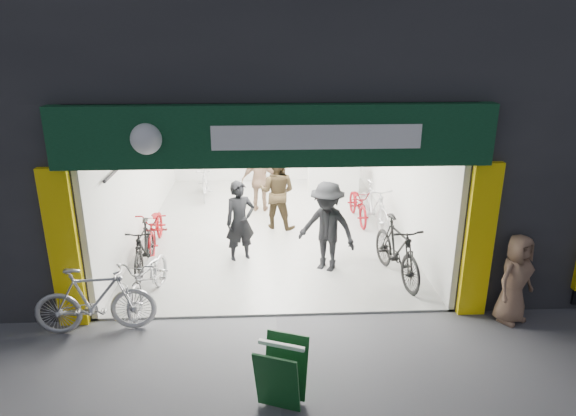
{
  "coord_description": "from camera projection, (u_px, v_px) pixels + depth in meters",
  "views": [
    {
      "loc": [
        -0.17,
        -7.43,
        4.51
      ],
      "look_at": [
        0.27,
        1.5,
        1.37
      ],
      "focal_mm": 32.0,
      "sensor_mm": 36.0,
      "label": 1
    }
  ],
  "objects": [
    {
      "name": "ground",
      "position": [
        276.0,
        316.0,
        8.5
      ],
      "size": [
        60.0,
        60.0,
        0.0
      ],
      "primitive_type": "plane",
      "color": "#56565B",
      "rests_on": "ground"
    },
    {
      "name": "building",
      "position": [
        308.0,
        37.0,
        11.82
      ],
      "size": [
        17.0,
        10.27,
        8.0
      ],
      "color": "#232326",
      "rests_on": "ground"
    },
    {
      "name": "bike_left_front",
      "position": [
        148.0,
        277.0,
        8.81
      ],
      "size": [
        0.89,
        1.86,
        0.94
      ],
      "primitive_type": "imported",
      "rotation": [
        0.0,
        0.0,
        -0.15
      ],
      "color": "#A3A2A7",
      "rests_on": "ground"
    },
    {
      "name": "bike_left_midfront",
      "position": [
        144.0,
        248.0,
        9.9
      ],
      "size": [
        0.47,
        1.67,
        1.0
      ],
      "primitive_type": "imported",
      "rotation": [
        0.0,
        0.0,
        -0.0
      ],
      "color": "black",
      "rests_on": "ground"
    },
    {
      "name": "bike_left_midback",
      "position": [
        156.0,
        228.0,
        11.0
      ],
      "size": [
        0.71,
        1.8,
        0.93
      ],
      "primitive_type": "imported",
      "rotation": [
        0.0,
        0.0,
        0.05
      ],
      "color": "maroon",
      "rests_on": "ground"
    },
    {
      "name": "bike_left_back",
      "position": [
        205.0,
        182.0,
        14.26
      ],
      "size": [
        0.53,
        1.57,
        0.93
      ],
      "primitive_type": "imported",
      "rotation": [
        0.0,
        0.0,
        0.06
      ],
      "color": "silver",
      "rests_on": "ground"
    },
    {
      "name": "bike_right_front",
      "position": [
        397.0,
        250.0,
        9.58
      ],
      "size": [
        0.89,
        2.04,
        1.19
      ],
      "primitive_type": "imported",
      "rotation": [
        0.0,
        0.0,
        0.17
      ],
      "color": "black",
      "rests_on": "ground"
    },
    {
      "name": "bike_right_mid",
      "position": [
        358.0,
        204.0,
        12.56
      ],
      "size": [
        0.68,
        1.74,
        0.9
      ],
      "primitive_type": "imported",
      "rotation": [
        0.0,
        0.0,
        0.05
      ],
      "color": "maroon",
      "rests_on": "ground"
    },
    {
      "name": "bike_right_back",
      "position": [
        374.0,
        206.0,
        12.01
      ],
      "size": [
        0.83,
        1.94,
        1.13
      ],
      "primitive_type": "imported",
      "rotation": [
        0.0,
        0.0,
        0.16
      ],
      "color": "#B9BABF",
      "rests_on": "ground"
    },
    {
      "name": "parked_bike",
      "position": [
        95.0,
        300.0,
        7.91
      ],
      "size": [
        1.88,
        0.68,
        1.1
      ],
      "primitive_type": "imported",
      "rotation": [
        0.0,
        0.0,
        1.66
      ],
      "color": "#A9AAAE",
      "rests_on": "ground"
    },
    {
      "name": "customer_a",
      "position": [
        240.0,
        222.0,
        10.28
      ],
      "size": [
        0.72,
        0.6,
        1.69
      ],
      "primitive_type": "imported",
      "rotation": [
        0.0,
        0.0,
        0.37
      ],
      "color": "black",
      "rests_on": "ground"
    },
    {
      "name": "customer_b",
      "position": [
        277.0,
        192.0,
        11.97
      ],
      "size": [
        1.05,
        0.94,
        1.8
      ],
      "primitive_type": "imported",
      "rotation": [
        0.0,
        0.0,
        2.8
      ],
      "color": "#362918",
      "rests_on": "ground"
    },
    {
      "name": "customer_c",
      "position": [
        327.0,
        228.0,
        9.82
      ],
      "size": [
        1.35,
        1.19,
        1.81
      ],
      "primitive_type": "imported",
      "rotation": [
        0.0,
        0.0,
        -0.56
      ],
      "color": "black",
      "rests_on": "ground"
    },
    {
      "name": "customer_d",
      "position": [
        260.0,
        181.0,
        13.07
      ],
      "size": [
        1.01,
        0.51,
        1.66
      ],
      "primitive_type": "imported",
      "rotation": [
        0.0,
        0.0,
        3.03
      ],
      "color": "#906E54",
      "rests_on": "ground"
    },
    {
      "name": "pedestrian_near",
      "position": [
        515.0,
        279.0,
        8.15
      ],
      "size": [
        0.87,
        0.77,
        1.49
      ],
      "primitive_type": "imported",
      "rotation": [
        0.0,
        0.0,
        0.51
      ],
      "color": "#80604A",
      "rests_on": "ground"
    },
    {
      "name": "sandwich_board",
      "position": [
        282.0,
        373.0,
        6.36
      ],
      "size": [
        0.73,
        0.73,
        0.87
      ],
      "rotation": [
        0.0,
        0.0,
        -0.36
      ],
      "color": "#10411A",
      "rests_on": "ground"
    }
  ]
}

